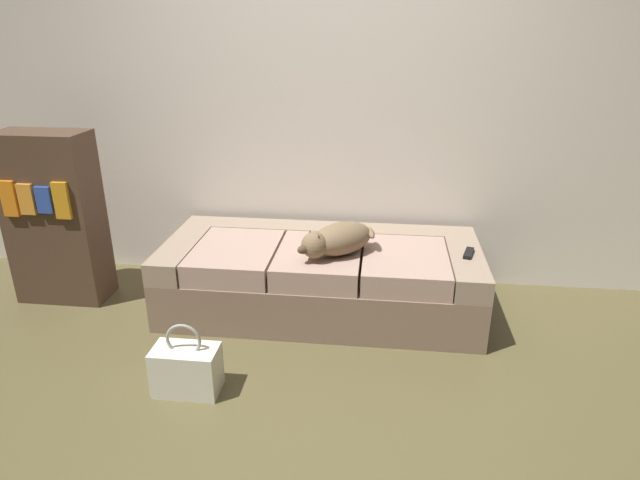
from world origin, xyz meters
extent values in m
plane|color=brown|center=(0.00, 0.00, 0.00)|extent=(10.00, 10.00, 0.00)
cube|color=silver|center=(0.00, 1.63, 1.40)|extent=(6.40, 0.10, 2.80)
cube|color=#856C58|center=(0.00, 1.09, 0.15)|extent=(1.94, 0.86, 0.30)
cube|color=gray|center=(-0.87, 1.09, 0.37)|extent=(0.20, 0.86, 0.14)
cube|color=gray|center=(0.87, 1.09, 0.37)|extent=(0.20, 0.86, 0.14)
cube|color=gray|center=(0.00, 1.42, 0.37)|extent=(1.54, 0.20, 0.14)
cube|color=tan|center=(-0.51, 0.99, 0.37)|extent=(0.50, 0.64, 0.14)
cube|color=tan|center=(0.00, 0.99, 0.37)|extent=(0.50, 0.64, 0.14)
cube|color=tan|center=(0.51, 0.99, 0.37)|extent=(0.50, 0.64, 0.14)
ellipsoid|color=#7C6346|center=(0.13, 0.98, 0.53)|extent=(0.45, 0.44, 0.19)
sphere|color=#7C6346|center=(-0.01, 0.85, 0.53)|extent=(0.15, 0.15, 0.15)
ellipsoid|color=#4A3B2A|center=(-0.06, 0.80, 0.53)|extent=(0.10, 0.10, 0.05)
cone|color=#4A3B2A|center=(0.02, 0.82, 0.59)|extent=(0.04, 0.04, 0.04)
cone|color=#4A3B2A|center=(-0.04, 0.88, 0.59)|extent=(0.04, 0.04, 0.04)
ellipsoid|color=#7C6346|center=(0.30, 1.07, 0.54)|extent=(0.08, 0.16, 0.04)
cube|color=black|center=(0.88, 1.04, 0.45)|extent=(0.08, 0.16, 0.02)
cube|color=silver|center=(-0.56, 0.17, 0.12)|extent=(0.32, 0.18, 0.24)
torus|color=#A2A091|center=(-0.56, 0.17, 0.29)|extent=(0.18, 0.02, 0.18)
cube|color=#4F3829|center=(-1.70, 1.06, 0.55)|extent=(0.56, 0.28, 1.10)
cube|color=orange|center=(-1.87, 0.90, 0.72)|extent=(0.09, 0.02, 0.22)
cube|color=orange|center=(-1.75, 0.90, 0.72)|extent=(0.09, 0.02, 0.19)
cube|color=#2D4DAE|center=(-1.64, 0.90, 0.72)|extent=(0.09, 0.02, 0.16)
cube|color=orange|center=(-1.53, 0.90, 0.72)|extent=(0.09, 0.02, 0.23)
camera|label=1|loc=(0.36, -1.96, 1.70)|focal=30.42mm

